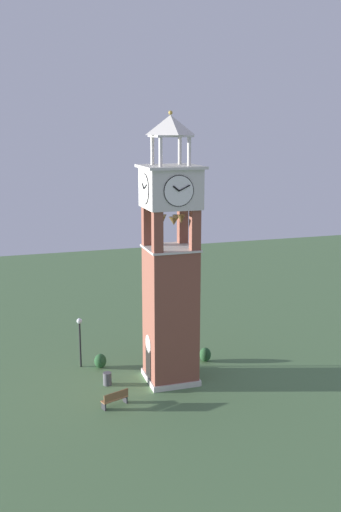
{
  "coord_description": "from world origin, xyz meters",
  "views": [
    {
      "loc": [
        32.24,
        -10.07,
        15.56
      ],
      "look_at": [
        0.0,
        0.0,
        7.98
      ],
      "focal_mm": 40.52,
      "sensor_mm": 36.0,
      "label": 1
    }
  ],
  "objects": [
    {
      "name": "clock_tower",
      "position": [
        0.0,
        -0.0,
        6.81
      ],
      "size": [
        3.44,
        3.44,
        16.46
      ],
      "color": "brown",
      "rests_on": "ground"
    },
    {
      "name": "shrub_near_entry",
      "position": [
        -3.12,
        -3.88,
        0.47
      ],
      "size": [
        0.79,
        0.79,
        0.95
      ],
      "primitive_type": "ellipsoid",
      "color": "#234C28",
      "rests_on": "ground"
    },
    {
      "name": "trash_bin",
      "position": [
        -0.43,
        -3.95,
        0.4
      ],
      "size": [
        0.52,
        0.52,
        0.8
      ],
      "primitive_type": "cylinder",
      "color": "#4C4C51",
      "rests_on": "ground"
    },
    {
      "name": "park_bench",
      "position": [
        2.51,
        -4.08,
        0.48
      ],
      "size": [
        0.97,
        1.65,
        0.95
      ],
      "color": "brown",
      "rests_on": "ground"
    },
    {
      "name": "shrub_left_of_tower",
      "position": [
        -2.06,
        3.11,
        0.48
      ],
      "size": [
        0.78,
        0.78,
        0.96
      ],
      "primitive_type": "ellipsoid",
      "color": "#234C28",
      "rests_on": "ground"
    },
    {
      "name": "lamp_post",
      "position": [
        -3.68,
        -5.08,
        2.37
      ],
      "size": [
        0.36,
        0.36,
        3.36
      ],
      "color": "black",
      "rests_on": "ground"
    },
    {
      "name": "ground",
      "position": [
        0.0,
        0.0,
        0.0
      ],
      "size": [
        80.0,
        80.0,
        0.0
      ],
      "primitive_type": "plane",
      "color": "#517547"
    }
  ]
}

